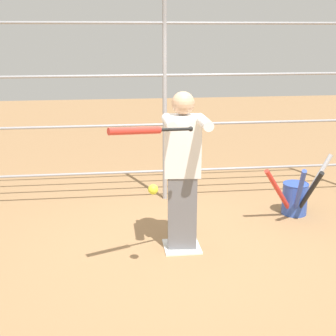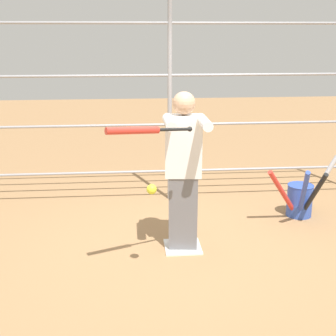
{
  "view_description": "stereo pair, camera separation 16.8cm",
  "coord_description": "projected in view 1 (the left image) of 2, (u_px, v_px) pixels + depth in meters",
  "views": [
    {
      "loc": [
        0.75,
        4.71,
        2.33
      ],
      "look_at": [
        0.19,
        0.24,
        1.0
      ],
      "focal_mm": 50.0,
      "sensor_mm": 36.0,
      "label": 1
    },
    {
      "loc": [
        0.58,
        4.72,
        2.33
      ],
      "look_at": [
        0.19,
        0.24,
        1.0
      ],
      "focal_mm": 50.0,
      "sensor_mm": 36.0,
      "label": 2
    }
  ],
  "objects": [
    {
      "name": "bat_bucket",
      "position": [
        296.0,
        197.0,
        6.08
      ],
      "size": [
        1.06,
        0.76,
        0.8
      ],
      "color": "#3351B2",
      "rests_on": "ground"
    },
    {
      "name": "softball_in_flight",
      "position": [
        153.0,
        189.0,
        4.36
      ],
      "size": [
        0.1,
        0.1,
        0.1
      ],
      "color": "yellow"
    },
    {
      "name": "fence_backstop",
      "position": [
        165.0,
        100.0,
        6.35
      ],
      "size": [
        5.81,
        0.06,
        2.84
      ],
      "color": "#939399",
      "rests_on": "ground"
    },
    {
      "name": "batter",
      "position": [
        183.0,
        167.0,
        4.94
      ],
      "size": [
        0.44,
        0.61,
        1.74
      ],
      "color": "slate",
      "rests_on": "ground"
    },
    {
      "name": "home_plate",
      "position": [
        182.0,
        247.0,
        5.22
      ],
      "size": [
        0.4,
        0.4,
        0.02
      ],
      "color": "white",
      "rests_on": "ground"
    },
    {
      "name": "baseball_bat_swinging",
      "position": [
        142.0,
        130.0,
        4.11
      ],
      "size": [
        0.8,
        0.4,
        0.12
      ],
      "color": "black"
    },
    {
      "name": "ground_plane",
      "position": [
        182.0,
        247.0,
        5.22
      ],
      "size": [
        24.0,
        24.0,
        0.0
      ],
      "primitive_type": "plane",
      "color": "#9E754C"
    }
  ]
}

